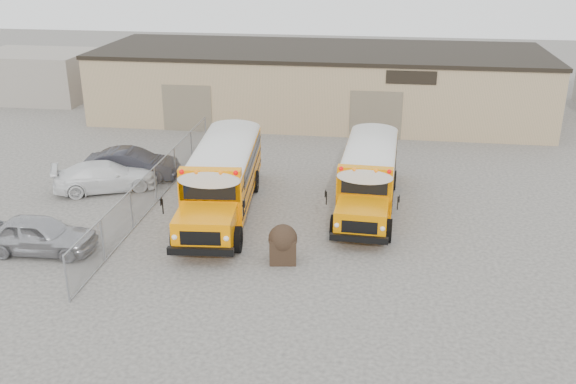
# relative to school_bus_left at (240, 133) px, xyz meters

# --- Properties ---
(ground) EXTENTS (120.00, 120.00, 0.00)m
(ground) POSITION_rel_school_bus_left_xyz_m (3.24, -9.16, -1.78)
(ground) COLOR #494543
(ground) RESTS_ON ground
(warehouse) EXTENTS (30.20, 10.20, 4.67)m
(warehouse) POSITION_rel_school_bus_left_xyz_m (3.24, 10.83, 0.59)
(warehouse) COLOR tan
(warehouse) RESTS_ON ground
(chainlink_fence) EXTENTS (0.07, 18.07, 1.81)m
(chainlink_fence) POSITION_rel_school_bus_left_xyz_m (-2.76, -6.16, -0.88)
(chainlink_fence) COLOR gray
(chainlink_fence) RESTS_ON ground
(distant_building_left) EXTENTS (8.00, 6.00, 3.60)m
(distant_building_left) POSITION_rel_school_bus_left_xyz_m (-18.76, 12.84, 0.02)
(distant_building_left) COLOR gray
(distant_building_left) RESTS_ON ground
(school_bus_left) EXTENTS (3.50, 10.70, 3.08)m
(school_bus_left) POSITION_rel_school_bus_left_xyz_m (0.00, 0.00, 0.00)
(school_bus_left) COLOR #FF8800
(school_bus_left) RESTS_ON ground
(school_bus_right) EXTENTS (2.79, 9.71, 2.82)m
(school_bus_right) POSITION_rel_school_bus_left_xyz_m (7.34, 1.09, -0.15)
(school_bus_right) COLOR orange
(school_bus_right) RESTS_ON ground
(tarp_bundle) EXTENTS (1.14, 1.12, 1.52)m
(tarp_bundle) POSITION_rel_school_bus_left_xyz_m (4.05, -11.11, -1.00)
(tarp_bundle) COLOR black
(tarp_bundle) RESTS_ON ground
(car_silver) EXTENTS (4.53, 1.97, 1.52)m
(car_silver) POSITION_rel_school_bus_left_xyz_m (-5.61, -11.73, -1.02)
(car_silver) COLOR #A5A4A9
(car_silver) RESTS_ON ground
(car_white) EXTENTS (5.37, 3.94, 1.44)m
(car_white) POSITION_rel_school_bus_left_xyz_m (-5.78, -4.91, -1.06)
(car_white) COLOR white
(car_white) RESTS_ON ground
(car_dark) EXTENTS (4.90, 2.19, 1.56)m
(car_dark) POSITION_rel_school_bus_left_xyz_m (-5.07, -3.16, -1.00)
(car_dark) COLOR #222227
(car_dark) RESTS_ON ground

